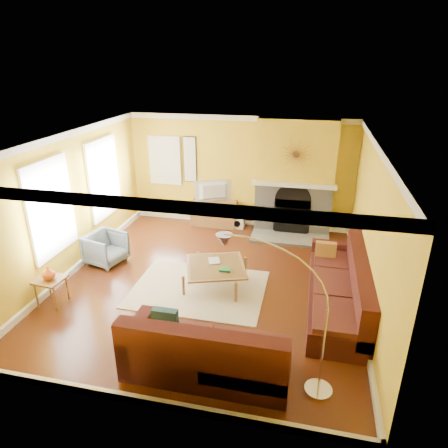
% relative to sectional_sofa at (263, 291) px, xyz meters
% --- Properties ---
extents(floor, '(5.50, 6.00, 0.02)m').
position_rel_sectional_sofa_xyz_m(floor, '(-1.10, 0.79, -0.46)').
color(floor, '#602B14').
rests_on(floor, ground).
extents(ceiling, '(5.50, 6.00, 0.02)m').
position_rel_sectional_sofa_xyz_m(ceiling, '(-1.10, 0.79, 2.26)').
color(ceiling, white).
rests_on(ceiling, ground).
extents(wall_back, '(5.50, 0.02, 2.70)m').
position_rel_sectional_sofa_xyz_m(wall_back, '(-1.10, 3.80, 0.90)').
color(wall_back, gold).
rests_on(wall_back, ground).
extents(wall_front, '(5.50, 0.02, 2.70)m').
position_rel_sectional_sofa_xyz_m(wall_front, '(-1.10, -2.22, 0.90)').
color(wall_front, gold).
rests_on(wall_front, ground).
extents(wall_left, '(0.02, 6.00, 2.70)m').
position_rel_sectional_sofa_xyz_m(wall_left, '(-3.86, 0.79, 0.90)').
color(wall_left, gold).
rests_on(wall_left, ground).
extents(wall_right, '(0.02, 6.00, 2.70)m').
position_rel_sectional_sofa_xyz_m(wall_right, '(1.66, 0.79, 0.90)').
color(wall_right, gold).
rests_on(wall_right, ground).
extents(baseboard, '(5.50, 6.00, 0.12)m').
position_rel_sectional_sofa_xyz_m(baseboard, '(-1.10, 0.79, -0.39)').
color(baseboard, white).
rests_on(baseboard, floor).
extents(crown_molding, '(5.50, 6.00, 0.12)m').
position_rel_sectional_sofa_xyz_m(crown_molding, '(-1.10, 0.79, 2.19)').
color(crown_molding, white).
rests_on(crown_molding, ceiling).
extents(window_left_near, '(0.06, 1.22, 1.72)m').
position_rel_sectional_sofa_xyz_m(window_left_near, '(-3.82, 2.09, 1.05)').
color(window_left_near, white).
rests_on(window_left_near, wall_left).
extents(window_left_far, '(0.06, 1.22, 1.72)m').
position_rel_sectional_sofa_xyz_m(window_left_far, '(-3.82, 0.19, 1.05)').
color(window_left_far, white).
rests_on(window_left_far, wall_left).
extents(window_back, '(0.82, 0.06, 1.22)m').
position_rel_sectional_sofa_xyz_m(window_back, '(-3.00, 3.75, 1.10)').
color(window_back, white).
rests_on(window_back, wall_back).
extents(wall_art, '(0.34, 0.04, 1.14)m').
position_rel_sectional_sofa_xyz_m(wall_art, '(-2.35, 3.76, 1.15)').
color(wall_art, white).
rests_on(wall_art, wall_back).
extents(fireplace, '(1.80, 0.40, 2.70)m').
position_rel_sectional_sofa_xyz_m(fireplace, '(0.25, 3.59, 0.90)').
color(fireplace, gray).
rests_on(fireplace, floor).
extents(mantel, '(1.92, 0.22, 0.08)m').
position_rel_sectional_sofa_xyz_m(mantel, '(0.25, 3.35, 0.80)').
color(mantel, white).
rests_on(mantel, fireplace).
extents(hearth, '(1.80, 0.70, 0.06)m').
position_rel_sectional_sofa_xyz_m(hearth, '(0.25, 3.04, -0.42)').
color(hearth, gray).
rests_on(hearth, floor).
extents(sunburst, '(0.70, 0.04, 0.70)m').
position_rel_sectional_sofa_xyz_m(sunburst, '(0.25, 3.36, 1.50)').
color(sunburst, olive).
rests_on(sunburst, fireplace).
extents(rug, '(2.40, 1.80, 0.02)m').
position_rel_sectional_sofa_xyz_m(rug, '(-1.24, 0.51, -0.44)').
color(rug, beige).
rests_on(rug, floor).
extents(sectional_sofa, '(3.29, 3.82, 0.90)m').
position_rel_sectional_sofa_xyz_m(sectional_sofa, '(0.00, 0.00, 0.00)').
color(sectional_sofa, '#471916').
rests_on(sectional_sofa, floor).
extents(coffee_table, '(1.34, 1.34, 0.42)m').
position_rel_sectional_sofa_xyz_m(coffee_table, '(-0.96, 0.73, -0.24)').
color(coffee_table, white).
rests_on(coffee_table, floor).
extents(media_console, '(1.12, 0.50, 0.61)m').
position_rel_sectional_sofa_xyz_m(media_console, '(-1.69, 3.56, -0.14)').
color(media_console, olive).
rests_on(media_console, floor).
extents(tv, '(0.90, 0.46, 0.53)m').
position_rel_sectional_sofa_xyz_m(tv, '(-1.69, 3.56, 0.43)').
color(tv, black).
rests_on(tv, media_console).
extents(subwoofer, '(0.30, 0.30, 0.30)m').
position_rel_sectional_sofa_xyz_m(subwoofer, '(-1.06, 3.52, -0.30)').
color(subwoofer, white).
rests_on(subwoofer, floor).
extents(armchair, '(0.87, 0.86, 0.65)m').
position_rel_sectional_sofa_xyz_m(armchair, '(-3.38, 1.09, -0.13)').
color(armchair, slate).
rests_on(armchair, floor).
extents(side_table, '(0.48, 0.48, 0.49)m').
position_rel_sectional_sofa_xyz_m(side_table, '(-3.56, -0.47, -0.21)').
color(side_table, olive).
rests_on(side_table, floor).
extents(vase, '(0.26, 0.26, 0.23)m').
position_rel_sectional_sofa_xyz_m(vase, '(-3.56, -0.47, 0.15)').
color(vase, '#D8591E').
rests_on(vase, side_table).
extents(book, '(0.28, 0.32, 0.03)m').
position_rel_sectional_sofa_xyz_m(book, '(-1.12, 0.83, -0.02)').
color(book, white).
rests_on(book, coffee_table).
extents(arc_lamp, '(1.33, 0.36, 2.08)m').
position_rel_sectional_sofa_xyz_m(arc_lamp, '(0.36, -1.51, 0.59)').
color(arc_lamp, silver).
rests_on(arc_lamp, floor).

